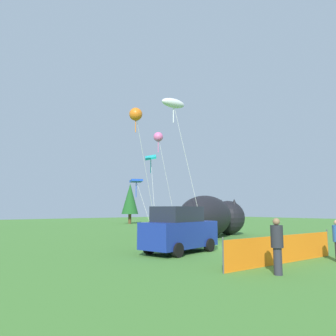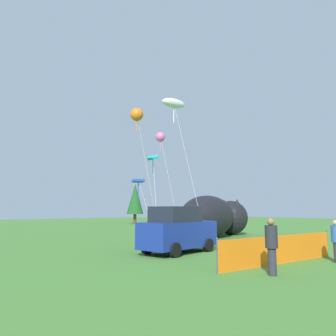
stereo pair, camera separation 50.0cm
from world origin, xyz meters
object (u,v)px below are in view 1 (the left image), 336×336
kite_orange_flower (136,115)px  kite_blue_box (136,182)px  kite_pink_octopus (158,137)px  folding_chair (271,237)px  parked_car (179,230)px  spectator_in_yellow_shirt (277,244)px  kite_teal_diamond (151,159)px  inflatable_cat (212,218)px  kite_white_ghost (173,104)px

kite_orange_flower → kite_blue_box: size_ratio=2.06×
kite_orange_flower → kite_pink_octopus: bearing=31.8°
kite_blue_box → folding_chair: bearing=-73.9°
folding_chair → parked_car: bearing=20.3°
folding_chair → kite_pink_octopus: (-1.00, 9.67, 7.54)m
spectator_in_yellow_shirt → kite_teal_diamond: bearing=68.8°
kite_orange_flower → kite_teal_diamond: bearing=38.8°
inflatable_cat → kite_orange_flower: bearing=157.5°
parked_car → kite_orange_flower: size_ratio=0.49×
parked_car → spectator_in_yellow_shirt: size_ratio=2.43×
kite_white_ghost → kite_blue_box: 7.44m
spectator_in_yellow_shirt → kite_orange_flower: 14.81m
inflatable_cat → kite_pink_octopus: bearing=115.3°
spectator_in_yellow_shirt → kite_white_ghost: 12.82m
parked_car → kite_pink_octopus: kite_pink_octopus is taller
inflatable_cat → kite_blue_box: 6.57m
kite_blue_box → kite_orange_flower: bearing=-125.6°
inflatable_cat → spectator_in_yellow_shirt: 14.69m
parked_car → kite_white_ghost: 8.85m
parked_car → kite_white_ghost: (2.41, 3.27, 7.86)m
parked_car → kite_pink_octopus: bearing=47.2°
kite_white_ghost → kite_blue_box: bearing=80.0°
inflatable_cat → spectator_in_yellow_shirt: inflatable_cat is taller
inflatable_cat → kite_blue_box: (-4.67, 3.66, 2.83)m
parked_car → kite_pink_octopus: 12.27m
folding_chair → kite_teal_diamond: (-1.56, 9.94, 5.73)m
spectator_in_yellow_shirt → kite_blue_box: kite_blue_box is taller
kite_white_ghost → kite_orange_flower: kite_white_ghost is taller
inflatable_cat → kite_teal_diamond: bearing=118.4°
parked_car → kite_orange_flower: (1.46, 6.22, 7.62)m
kite_pink_octopus → inflatable_cat: bearing=-50.0°
parked_car → kite_white_ghost: bearing=42.5°
parked_car → kite_white_ghost: size_ratio=0.48×
kite_teal_diamond → kite_orange_flower: size_ratio=0.72×
parked_car → kite_blue_box: size_ratio=1.02×
inflatable_cat → kite_pink_octopus: (-2.77, 3.30, 6.60)m
kite_orange_flower → parked_car: bearing=-103.2°
inflatable_cat → kite_teal_diamond: (-3.33, 3.57, 4.78)m
parked_car → kite_blue_box: kite_blue_box is taller
kite_pink_octopus → kite_teal_diamond: bearing=154.8°
folding_chair → kite_teal_diamond: size_ratio=0.14×
kite_blue_box → kite_teal_diamond: bearing=-4.0°
spectator_in_yellow_shirt → kite_orange_flower: (2.54, 12.38, 7.72)m
kite_white_ghost → kite_orange_flower: bearing=107.9°
spectator_in_yellow_shirt → kite_blue_box: size_ratio=0.42×
kite_pink_octopus → parked_car: bearing=-121.7°
kite_orange_flower → kite_blue_box: (1.96, 2.75, -4.44)m
kite_teal_diamond → folding_chair: bearing=-81.1°
parked_car → kite_teal_diamond: kite_teal_diamond is taller
parked_car → inflatable_cat: 9.68m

